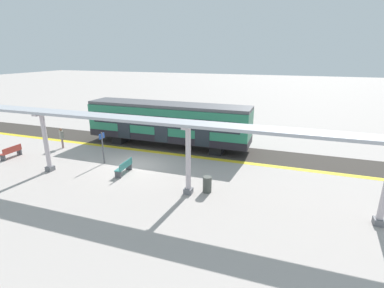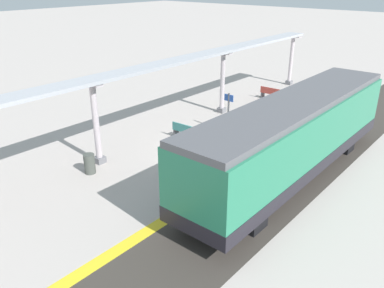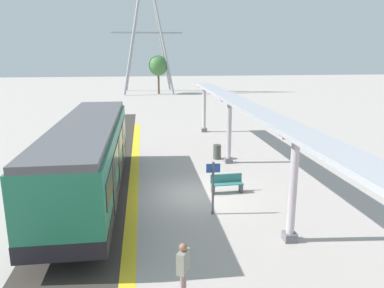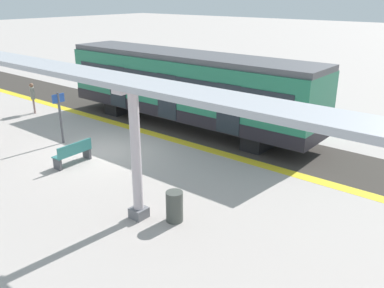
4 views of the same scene
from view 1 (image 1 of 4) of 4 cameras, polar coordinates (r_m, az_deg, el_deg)
ground_plane at (r=19.85m, az=-11.26°, el=-4.13°), size 176.00×176.00×0.00m
tactile_edge_strip at (r=22.19m, az=-7.56°, el=-1.56°), size 0.48×35.23×0.01m
trackbed at (r=23.75m, az=-5.58°, el=-0.19°), size 3.20×47.23×0.01m
train_near_carriage at (r=23.09m, az=-4.82°, el=4.03°), size 2.65×13.18×3.48m
canopy_pillar_second at (r=20.13m, az=-27.07°, el=0.33°), size 1.10×0.44×3.79m
canopy_pillar_third at (r=14.95m, az=-0.76°, el=-3.22°), size 1.10×0.44×3.79m
canopy_beam at (r=16.59m, az=-16.55°, el=5.19°), size 1.20×28.27×0.16m
bench_near_end at (r=18.44m, az=-13.30°, el=-4.51°), size 1.52×0.51×0.86m
bench_mid_platform at (r=24.41m, az=-32.27°, el=-1.35°), size 1.51×0.46×0.86m
trash_bin at (r=15.72m, az=3.04°, el=-8.02°), size 0.48×0.48×0.89m
platform_info_sign at (r=20.26m, az=-17.37°, el=-0.17°), size 0.56×0.10×2.20m
passenger_waiting_near_edge at (r=24.88m, az=-24.53°, el=1.51°), size 0.40×0.51×1.61m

